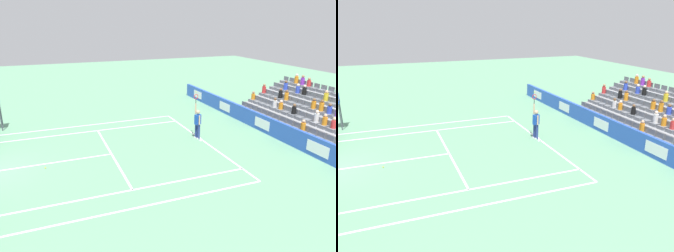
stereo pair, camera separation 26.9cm
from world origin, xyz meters
TOP-DOWN VIEW (x-y plane):
  - line_baseline at (0.00, -11.89)m, footprint 10.97×0.10m
  - line_service at (0.00, -6.40)m, footprint 8.23×0.10m
  - line_centre_service at (0.00, -3.20)m, footprint 0.10×6.40m
  - line_singles_sideline_left at (4.12, -5.95)m, footprint 0.10×11.89m
  - line_singles_sideline_right at (-4.12, -5.95)m, footprint 0.10×11.89m
  - line_doubles_sideline_left at (5.49, -5.95)m, footprint 0.10×11.89m
  - line_doubles_sideline_right at (-5.49, -5.95)m, footprint 0.10×11.89m
  - line_centre_mark at (0.00, -11.79)m, footprint 0.10×0.20m
  - sponsor_barrier at (0.00, -16.23)m, footprint 22.62×0.22m
  - tennis_player at (0.46, -11.75)m, footprint 0.53×0.40m
  - stadium_stand at (-0.01, -19.80)m, footprint 8.68×4.75m
  - loose_tennis_ball at (-0.55, -3.05)m, footprint 0.07×0.07m

SIDE VIEW (x-z plane):
  - line_baseline at x=0.00m, z-range 0.00..0.01m
  - line_service at x=0.00m, z-range 0.00..0.01m
  - line_centre_service at x=0.00m, z-range 0.00..0.01m
  - line_singles_sideline_left at x=4.12m, z-range 0.00..0.01m
  - line_singles_sideline_right at x=-4.12m, z-range 0.00..0.01m
  - line_doubles_sideline_left at x=5.49m, z-range 0.00..0.01m
  - line_doubles_sideline_right at x=-5.49m, z-range 0.00..0.01m
  - line_centre_mark at x=0.00m, z-range 0.00..0.01m
  - loose_tennis_ball at x=-0.55m, z-range 0.00..0.07m
  - sponsor_barrier at x=0.00m, z-range 0.00..1.08m
  - stadium_stand at x=-0.01m, z-range -0.67..2.34m
  - tennis_player at x=0.46m, z-range -0.43..2.42m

